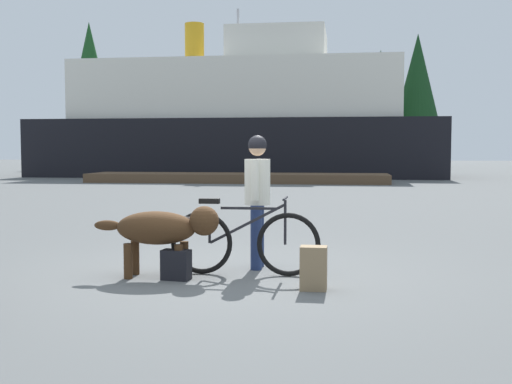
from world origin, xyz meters
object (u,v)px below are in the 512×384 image
(bicycle, at_px, (243,241))
(ferry_boat, at_px, (242,122))
(dog, at_px, (164,229))
(sailboat_moored, at_px, (238,167))
(person_cyclist, at_px, (257,189))
(handbag_pannier, at_px, (176,265))
(backpack, at_px, (314,268))

(bicycle, xyz_separation_m, ferry_boat, (-4.67, 28.74, 2.65))
(dog, relative_size, sailboat_moored, 0.17)
(person_cyclist, distance_m, sailboat_moored, 26.31)
(ferry_boat, relative_size, sailboat_moored, 2.47)
(ferry_boat, bearing_deg, handbag_pannier, -82.27)
(bicycle, height_order, ferry_boat, ferry_boat)
(dog, xyz_separation_m, ferry_boat, (-3.78, 29.00, 2.48))
(dog, distance_m, sailboat_moored, 26.87)
(handbag_pannier, relative_size, sailboat_moored, 0.04)
(person_cyclist, relative_size, handbag_pannier, 4.82)
(ferry_boat, distance_m, sailboat_moored, 3.47)
(handbag_pannier, distance_m, ferry_boat, 29.52)
(dog, distance_m, ferry_boat, 29.35)
(person_cyclist, bearing_deg, bicycle, -102.23)
(bicycle, xyz_separation_m, sailboat_moored, (-4.48, 26.37, 0.12))
(bicycle, relative_size, person_cyclist, 1.08)
(dog, xyz_separation_m, handbag_pannier, (0.18, -0.11, -0.39))
(dog, relative_size, backpack, 3.19)
(bicycle, bearing_deg, ferry_boat, 99.23)
(bicycle, relative_size, backpack, 3.84)
(bicycle, xyz_separation_m, person_cyclist, (0.10, 0.47, 0.59))
(person_cyclist, relative_size, sailboat_moored, 0.19)
(ferry_boat, bearing_deg, bicycle, -80.77)
(sailboat_moored, bearing_deg, dog, -82.32)
(bicycle, height_order, handbag_pannier, bicycle)
(bicycle, distance_m, backpack, 1.11)
(person_cyclist, xyz_separation_m, handbag_pannier, (-0.82, -0.84, -0.82))
(person_cyclist, height_order, sailboat_moored, sailboat_moored)
(backpack, distance_m, sailboat_moored, 27.58)
(sailboat_moored, bearing_deg, ferry_boat, 94.50)
(person_cyclist, xyz_separation_m, sailboat_moored, (-4.58, 25.90, -0.47))
(sailboat_moored, bearing_deg, backpack, -78.83)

